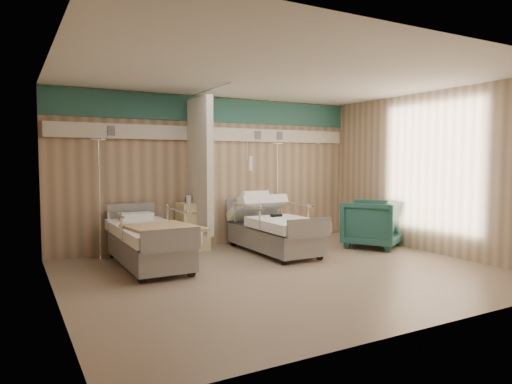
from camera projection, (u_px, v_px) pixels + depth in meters
ground at (284, 272)px, 6.55m from camera, size 6.00×5.00×0.00m
room_walls at (274, 143)px, 6.62m from camera, size 6.04×5.04×2.82m
bed_right at (274, 235)px, 7.95m from camera, size 1.00×2.16×0.63m
bed_left at (149, 246)px, 6.89m from camera, size 1.00×2.16×0.63m
bedside_cabinet at (193, 226)px, 8.18m from camera, size 0.50×0.48×0.85m
visitor_armchair at (372, 224)px, 8.43m from camera, size 1.31×1.32×0.88m
waffle_blanket at (371, 198)px, 8.38m from camera, size 0.85×0.82×0.07m
iv_stand_right at (277, 222)px, 8.97m from camera, size 0.35×0.35×1.95m
iv_stand_left at (100, 234)px, 7.44m from camera, size 0.35×0.35×1.96m
call_remote at (276, 215)px, 7.91m from camera, size 0.21×0.11×0.04m
tan_blanket at (163, 228)px, 6.50m from camera, size 1.03×1.23×0.04m
toiletry_bag at (191, 199)px, 8.22m from camera, size 0.23×0.20×0.11m
white_cup at (189, 199)px, 8.06m from camera, size 0.11×0.11×0.14m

